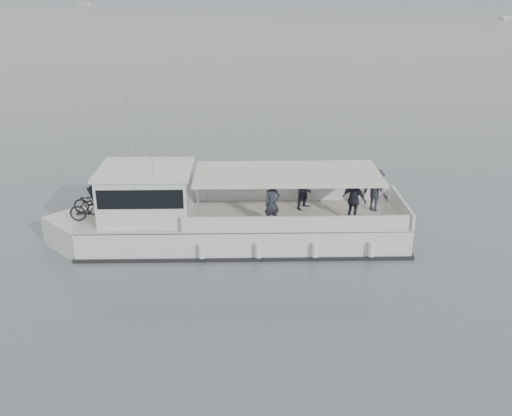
# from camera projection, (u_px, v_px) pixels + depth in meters

# --- Properties ---
(ground) EXTENTS (1400.00, 1400.00, 0.00)m
(ground) POSITION_uv_depth(u_px,v_px,m) (129.00, 257.00, 22.99)
(ground) COLOR #525A61
(ground) RESTS_ON ground
(tour_boat) EXTENTS (15.32, 6.02, 6.38)m
(tour_boat) POSITION_uv_depth(u_px,v_px,m) (213.00, 220.00, 23.85)
(tour_boat) COLOR silver
(tour_boat) RESTS_ON ground
(moored_fleet) EXTENTS (395.28, 351.64, 9.44)m
(moored_fleet) POSITION_uv_depth(u_px,v_px,m) (336.00, 12.00, 194.78)
(moored_fleet) COLOR silver
(moored_fleet) RESTS_ON ground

